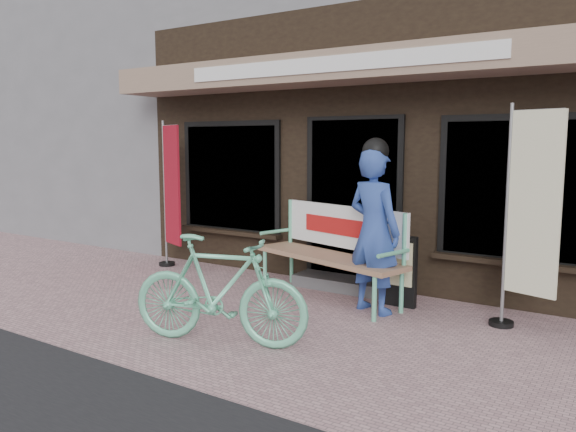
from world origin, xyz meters
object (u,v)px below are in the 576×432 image
Objects in this scene: bench at (334,245)px; nobori_cream at (529,216)px; person at (374,228)px; bicycle at (219,290)px; menu_stand at (399,270)px; nobori_red at (171,193)px.

nobori_cream is (2.15, -0.06, 0.51)m from bench.
nobori_cream reaches higher than person.
bench is at bearing -21.34° from bicycle.
bicycle is 3.06m from nobori_cream.
bicycle reaches higher than menu_stand.
person is 3.44m from nobori_red.
person is 1.12× the size of bicycle.
bicycle is 2.26m from menu_stand.
nobori_red reaches higher than person.
menu_stand is (0.78, 0.09, -0.23)m from bench.
nobori_cream is (1.53, 0.19, 0.22)m from person.
person is 0.85× the size of nobori_cream.
nobori_red reaches higher than bench.
nobori_cream is 2.74× the size of menu_stand.
bench is 0.94× the size of nobori_cream.
nobori_cream is (2.31, 1.90, 0.65)m from bicycle.
bench is at bearing 19.46° from nobori_red.
nobori_red is (-2.79, 0.12, 0.47)m from bench.
person is at bearing -156.32° from nobori_cream.
bicycle is 3.41m from nobori_red.
nobori_cream reaches higher than nobori_red.
nobori_cream is at bearing 19.85° from nobori_red.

